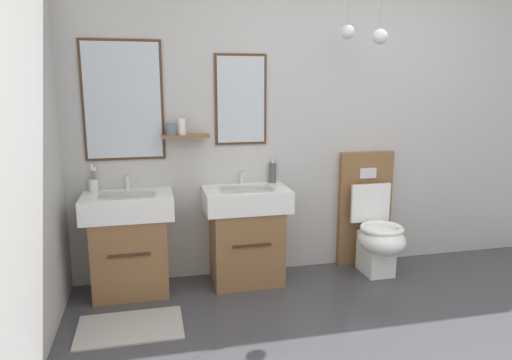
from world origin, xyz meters
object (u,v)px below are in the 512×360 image
object	(u,v)px
toilet	(373,227)
soap_dispenser	(273,172)
vanity_sink_right	(246,232)
toothbrush_cup	(93,184)
vanity_sink_left	(130,241)

from	to	relation	value
toilet	soap_dispenser	size ratio (longest dim) A/B	4.99
toilet	soap_dispenser	world-z (taller)	toilet
vanity_sink_right	toilet	distance (m)	1.10
toothbrush_cup	soap_dispenser	world-z (taller)	toothbrush_cup
toilet	toothbrush_cup	size ratio (longest dim) A/B	4.86
soap_dispenser	toothbrush_cup	bearing A→B (deg)	-179.59
toothbrush_cup	soap_dispenser	distance (m)	1.41
vanity_sink_right	toilet	size ratio (longest dim) A/B	0.77
vanity_sink_left	soap_dispenser	size ratio (longest dim) A/B	3.84
toilet	toothbrush_cup	bearing A→B (deg)	175.91
vanity_sink_left	soap_dispenser	xyz separation A→B (m)	(1.16, 0.16, 0.45)
vanity_sink_left	toothbrush_cup	bearing A→B (deg)	149.45
vanity_sink_left	toothbrush_cup	world-z (taller)	toothbrush_cup
vanity_sink_left	soap_dispenser	world-z (taller)	soap_dispenser
vanity_sink_left	toilet	xyz separation A→B (m)	(2.00, -0.01, -0.03)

